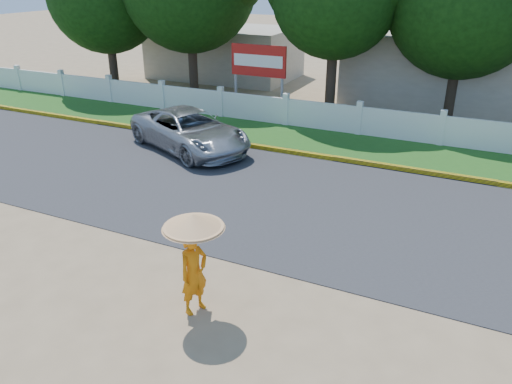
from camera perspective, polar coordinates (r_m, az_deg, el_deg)
ground at (r=10.20m, az=-4.88°, el=-10.89°), size 120.00×120.00×0.00m
road at (r=13.73m, az=4.45°, el=-1.05°), size 60.00×7.00×0.02m
grass_verge at (r=18.40m, az=10.39°, el=5.29°), size 60.00×3.50×0.03m
curb at (r=16.83m, az=8.83°, el=3.84°), size 40.00×0.18×0.16m
fence at (r=19.59m, az=11.66°, el=7.98°), size 40.00×0.10×1.10m
building_near at (r=25.55m, az=22.50°, el=12.83°), size 10.00×6.00×3.20m
building_far at (r=30.15m, az=-3.56°, el=15.64°), size 8.00×5.00×2.80m
vehicle at (r=17.66m, az=-7.58°, el=6.99°), size 5.48×4.14×1.38m
monk_with_parasol at (r=8.93m, az=-7.15°, el=-6.53°), size 1.10×1.10×2.01m
billboard at (r=21.77m, az=0.28°, el=14.37°), size 2.50×0.13×2.95m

